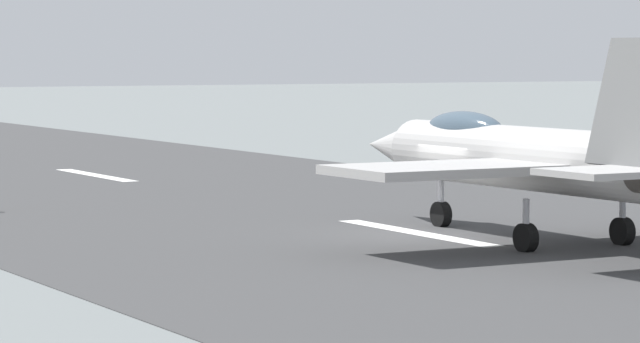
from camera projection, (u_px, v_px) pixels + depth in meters
The scene contains 3 objects.
ground_plane at pixel (420, 234), 48.58m from camera, with size 400.00×400.00×0.00m, color slate.
runway_strip at pixel (421, 234), 48.57m from camera, with size 240.00×26.00×0.02m.
fighter_jet at pixel (537, 156), 46.24m from camera, with size 16.15×12.98×5.55m.
Camera 1 is at (-41.23, 25.39, 5.21)m, focal length 95.58 mm.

